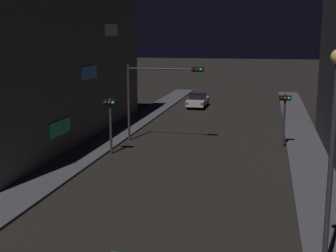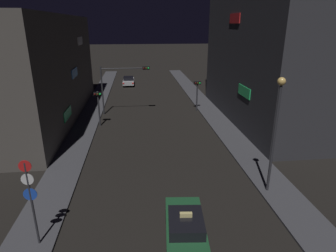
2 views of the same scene
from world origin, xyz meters
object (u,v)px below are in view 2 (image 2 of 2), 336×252
at_px(taxi, 186,228).
at_px(traffic_light_left_kerb, 98,101).
at_px(far_car, 129,81).
at_px(sign_pole_left, 31,196).
at_px(traffic_light_right_kerb, 197,89).
at_px(traffic_light_overhead, 121,79).
at_px(street_lamp_near_block, 276,121).

height_order(taxi, traffic_light_left_kerb, traffic_light_left_kerb).
bearing_deg(far_car, sign_pole_left, -95.34).
relative_size(far_car, traffic_light_right_kerb, 1.25).
bearing_deg(traffic_light_right_kerb, far_car, 117.08).
xyz_separation_m(far_car, traffic_light_left_kerb, (-2.48, -20.21, 1.81)).
distance_m(traffic_light_left_kerb, sign_pole_left, 16.53).
distance_m(traffic_light_overhead, traffic_light_right_kerb, 8.74).
height_order(taxi, far_car, taxi).
height_order(traffic_light_left_kerb, street_lamp_near_block, street_lamp_near_block).
xyz_separation_m(far_car, sign_pole_left, (-3.43, -36.71, 1.93)).
relative_size(far_car, traffic_light_left_kerb, 1.26).
bearing_deg(sign_pole_left, traffic_light_left_kerb, 86.70).
bearing_deg(sign_pole_left, far_car, 84.66).
height_order(traffic_light_overhead, street_lamp_near_block, street_lamp_near_block).
distance_m(taxi, sign_pole_left, 7.04).
bearing_deg(street_lamp_near_block, taxi, -147.40).
distance_m(far_car, traffic_light_right_kerb, 18.17).
distance_m(far_car, street_lamp_near_block, 34.96).
bearing_deg(far_car, traffic_light_overhead, -91.39).
height_order(taxi, sign_pole_left, sign_pole_left).
bearing_deg(sign_pole_left, taxi, -4.08).
bearing_deg(sign_pole_left, traffic_light_right_kerb, 60.50).
xyz_separation_m(far_car, traffic_light_overhead, (-0.40, -16.29, 3.20)).
bearing_deg(traffic_light_overhead, taxi, -79.91).
bearing_deg(traffic_light_overhead, sign_pole_left, -98.45).
relative_size(traffic_light_left_kerb, street_lamp_near_block, 0.51).
distance_m(sign_pole_left, street_lamp_near_block, 12.95).
distance_m(traffic_light_overhead, sign_pole_left, 20.68).
relative_size(far_car, street_lamp_near_block, 0.65).
relative_size(taxi, traffic_light_overhead, 0.85).
xyz_separation_m(traffic_light_left_kerb, traffic_light_right_kerb, (10.71, 4.11, 0.03)).
bearing_deg(traffic_light_left_kerb, traffic_light_overhead, 61.98).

